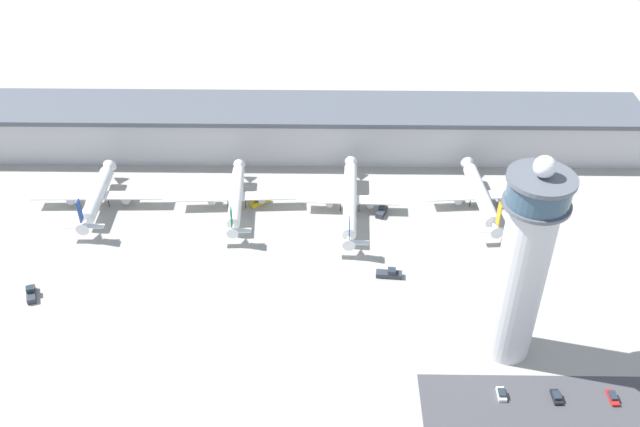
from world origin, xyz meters
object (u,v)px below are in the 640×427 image
object	(u,v)px
service_truck_fuel	(259,201)
car_yellow_taxi	(501,394)
car_black_suv	(613,397)
car_white_wagon	(556,397)
service_truck_baggage	(382,211)
control_tower	(523,264)
airplane_gate_alpha	(97,195)
airplane_gate_delta	(481,195)
airplane_gate_charlie	(350,200)
service_truck_water	(389,274)
service_truck_catering	(31,294)
airplane_gate_bravo	(236,197)

from	to	relation	value
service_truck_fuel	car_yellow_taxi	world-z (taller)	service_truck_fuel
car_black_suv	car_yellow_taxi	distance (m)	25.63
car_white_wagon	car_black_suv	bearing A→B (deg)	0.36
service_truck_baggage	service_truck_fuel	bearing A→B (deg)	172.42
control_tower	car_black_suv	world-z (taller)	control_tower
airplane_gate_alpha	airplane_gate_delta	world-z (taller)	airplane_gate_alpha
airplane_gate_alpha	airplane_gate_charlie	bearing A→B (deg)	-1.12
car_black_suv	car_yellow_taxi	xyz separation A→B (m)	(-25.62, 0.57, 0.05)
control_tower	service_truck_water	world-z (taller)	control_tower
service_truck_water	car_white_wagon	distance (m)	55.55
service_truck_baggage	service_truck_water	world-z (taller)	service_truck_baggage
service_truck_baggage	car_white_wagon	bearing A→B (deg)	-63.06
service_truck_fuel	service_truck_water	size ratio (longest dim) A/B	0.88
car_yellow_taxi	service_truck_fuel	bearing A→B (deg)	129.44
service_truck_baggage	car_yellow_taxi	xyz separation A→B (m)	(23.88, -71.14, -0.48)
car_white_wagon	service_truck_catering	bearing A→B (deg)	166.23
car_white_wagon	service_truck_water	bearing A→B (deg)	130.40
airplane_gate_charlie	car_yellow_taxi	bearing A→B (deg)	-64.87
airplane_gate_bravo	service_truck_catering	size ratio (longest dim) A/B	5.57
service_truck_water	car_yellow_taxi	xyz separation A→B (m)	(23.39, -41.64, -0.30)
airplane_gate_bravo	car_yellow_taxi	world-z (taller)	airplane_gate_bravo
control_tower	airplane_gate_alpha	distance (m)	133.23
airplane_gate_alpha	airplane_gate_delta	bearing A→B (deg)	0.90
airplane_gate_charlie	airplane_gate_delta	bearing A→B (deg)	4.78
control_tower	airplane_gate_alpha	xyz separation A→B (m)	(-117.23, 58.89, -23.20)
airplane_gate_bravo	service_truck_water	xyz separation A→B (m)	(46.27, -32.11, -3.53)
airplane_gate_bravo	service_truck_fuel	distance (m)	8.11
service_truck_fuel	car_yellow_taxi	xyz separation A→B (m)	(62.79, -76.32, -0.35)
service_truck_catering	car_black_suv	distance (m)	150.17
service_truck_catering	airplane_gate_alpha	bearing A→B (deg)	79.88
airplane_gate_alpha	car_black_suv	bearing A→B (deg)	-28.14
control_tower	service_truck_fuel	distance (m)	94.33
service_truck_baggage	car_white_wagon	size ratio (longest dim) A/B	1.41
control_tower	car_yellow_taxi	world-z (taller)	control_tower
airplane_gate_bravo	car_white_wagon	distance (m)	110.99
airplane_gate_bravo	car_white_wagon	xyz separation A→B (m)	(82.27, -74.41, -3.83)
car_black_suv	airplane_gate_charlie	bearing A→B (deg)	129.25
airplane_gate_delta	car_yellow_taxi	distance (m)	76.19
service_truck_fuel	service_truck_catering	bearing A→B (deg)	-142.75
airplane_gate_delta	service_truck_catering	bearing A→B (deg)	-161.22
airplane_gate_alpha	car_white_wagon	bearing A→B (deg)	-30.57
service_truck_water	car_yellow_taxi	distance (m)	47.76
airplane_gate_alpha	car_black_suv	xyz separation A→B (m)	(139.13, -74.42, -3.81)
airplane_gate_charlie	service_truck_water	size ratio (longest dim) A/B	6.12
airplane_gate_charlie	car_yellow_taxi	xyz separation A→B (m)	(33.90, -72.28, -3.93)
airplane_gate_alpha	service_truck_fuel	distance (m)	50.90
service_truck_catering	service_truck_fuel	distance (m)	73.08
airplane_gate_delta	car_black_suv	xyz separation A→B (m)	(18.17, -76.31, -3.74)
service_truck_baggage	car_yellow_taxi	distance (m)	75.04
car_yellow_taxi	airplane_gate_charlie	bearing A→B (deg)	115.13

